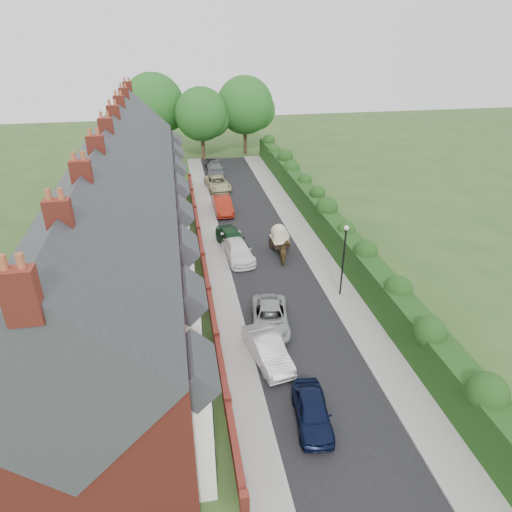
# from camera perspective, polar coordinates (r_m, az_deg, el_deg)

# --- Properties ---
(ground) EXTENTS (140.00, 140.00, 0.00)m
(ground) POSITION_cam_1_polar(r_m,az_deg,el_deg) (27.42, 6.48, -10.01)
(ground) COLOR #2D4C1E
(ground) RESTS_ON ground
(road) EXTENTS (6.00, 58.00, 0.02)m
(road) POSITION_cam_1_polar(r_m,az_deg,el_deg) (36.37, 0.93, 0.26)
(road) COLOR black
(road) RESTS_ON ground
(pavement_hedge_side) EXTENTS (2.20, 58.00, 0.12)m
(pavement_hedge_side) POSITION_cam_1_polar(r_m,az_deg,el_deg) (37.28, 7.13, 0.84)
(pavement_hedge_side) COLOR #999590
(pavement_hedge_side) RESTS_ON ground
(pavement_house_side) EXTENTS (1.70, 58.00, 0.12)m
(pavement_house_side) POSITION_cam_1_polar(r_m,az_deg,el_deg) (35.87, -5.11, -0.17)
(pavement_house_side) COLOR #999590
(pavement_house_side) RESTS_ON ground
(kerb_hedge_side) EXTENTS (0.18, 58.00, 0.13)m
(kerb_hedge_side) POSITION_cam_1_polar(r_m,az_deg,el_deg) (37.00, 5.57, 0.72)
(kerb_hedge_side) COLOR #9A9994
(kerb_hedge_side) RESTS_ON ground
(kerb_house_side) EXTENTS (0.18, 58.00, 0.13)m
(kerb_house_side) POSITION_cam_1_polar(r_m,az_deg,el_deg) (35.94, -3.85, -0.06)
(kerb_house_side) COLOR #9A9994
(kerb_house_side) RESTS_ON ground
(hedge) EXTENTS (2.10, 58.00, 2.85)m
(hedge) POSITION_cam_1_polar(r_m,az_deg,el_deg) (37.18, 9.92, 3.18)
(hedge) COLOR #133B12
(hedge) RESTS_ON ground
(terrace_row) EXTENTS (9.05, 40.50, 11.50)m
(terrace_row) POSITION_cam_1_polar(r_m,az_deg,el_deg) (33.27, -16.52, 4.87)
(terrace_row) COLOR maroon
(terrace_row) RESTS_ON ground
(garden_wall_row) EXTENTS (0.35, 40.35, 1.10)m
(garden_wall_row) POSITION_cam_1_polar(r_m,az_deg,el_deg) (34.75, -6.61, -0.46)
(garden_wall_row) COLOR maroon
(garden_wall_row) RESTS_ON ground
(lamppost) EXTENTS (0.32, 0.32, 5.16)m
(lamppost) POSITION_cam_1_polar(r_m,az_deg,el_deg) (29.90, 10.95, 0.47)
(lamppost) COLOR black
(lamppost) RESTS_ON ground
(tree_far_left) EXTENTS (7.14, 6.80, 9.29)m
(tree_far_left) POSITION_cam_1_polar(r_m,az_deg,el_deg) (61.94, -6.52, 17.07)
(tree_far_left) COLOR #332316
(tree_far_left) RESTS_ON ground
(tree_far_right) EXTENTS (7.98, 7.60, 10.31)m
(tree_far_right) POSITION_cam_1_polar(r_m,az_deg,el_deg) (64.49, -1.06, 18.17)
(tree_far_right) COLOR #332316
(tree_far_right) RESTS_ON ground
(tree_far_back) EXTENTS (8.40, 8.00, 10.82)m
(tree_far_back) POSITION_cam_1_polar(r_m,az_deg,el_deg) (64.63, -12.29, 17.89)
(tree_far_back) COLOR #332316
(tree_far_back) RESTS_ON ground
(car_navy) EXTENTS (1.99, 4.03, 1.32)m
(car_navy) POSITION_cam_1_polar(r_m,az_deg,el_deg) (22.18, 7.05, -18.69)
(car_navy) COLOR black
(car_navy) RESTS_ON ground
(car_silver_a) EXTENTS (2.31, 4.55, 1.43)m
(car_silver_a) POSITION_cam_1_polar(r_m,az_deg,el_deg) (25.18, 1.48, -11.65)
(car_silver_a) COLOR #BCBBC1
(car_silver_a) RESTS_ON ground
(car_silver_b) EXTENTS (2.92, 5.05, 1.32)m
(car_silver_b) POSITION_cam_1_polar(r_m,az_deg,el_deg) (27.70, 1.78, -7.69)
(car_silver_b) COLOR #9FA2A6
(car_silver_b) RESTS_ON ground
(car_white) EXTENTS (2.45, 4.92, 1.37)m
(car_white) POSITION_cam_1_polar(r_m,az_deg,el_deg) (35.40, -2.30, 0.67)
(car_white) COLOR white
(car_white) RESTS_ON ground
(car_green) EXTENTS (2.60, 4.87, 1.58)m
(car_green) POSITION_cam_1_polar(r_m,az_deg,el_deg) (37.12, -3.04, 2.15)
(car_green) COLOR #10371A
(car_green) RESTS_ON ground
(car_red) EXTENTS (1.77, 4.67, 1.52)m
(car_red) POSITION_cam_1_polar(r_m,az_deg,el_deg) (44.37, -4.21, 6.39)
(car_red) COLOR maroon
(car_red) RESTS_ON ground
(car_beige) EXTENTS (2.86, 5.19, 1.38)m
(car_beige) POSITION_cam_1_polar(r_m,az_deg,el_deg) (50.90, -4.84, 9.06)
(car_beige) COLOR #C1B88B
(car_beige) RESTS_ON ground
(car_grey) EXTENTS (2.29, 5.00, 1.42)m
(car_grey) POSITION_cam_1_polar(r_m,az_deg,el_deg) (56.25, -5.06, 10.85)
(car_grey) COLOR #5C5D63
(car_grey) RESTS_ON ground
(car_black) EXTENTS (2.07, 4.11, 1.34)m
(car_black) POSITION_cam_1_polar(r_m,az_deg,el_deg) (58.17, -5.41, 11.35)
(car_black) COLOR black
(car_black) RESTS_ON ground
(horse) EXTENTS (1.21, 1.97, 1.55)m
(horse) POSITION_cam_1_polar(r_m,az_deg,el_deg) (34.86, 3.70, 0.35)
(horse) COLOR #523D1E
(horse) RESTS_ON ground
(horse_cart) EXTENTS (1.33, 2.95, 2.13)m
(horse_cart) POSITION_cam_1_polar(r_m,az_deg,el_deg) (36.39, 2.99, 2.36)
(horse_cart) COLOR black
(horse_cart) RESTS_ON ground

